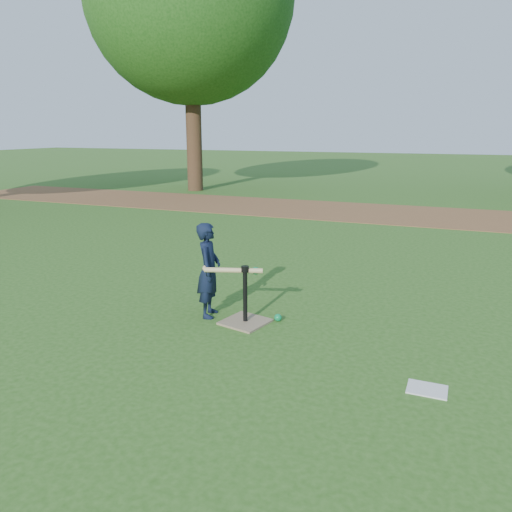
% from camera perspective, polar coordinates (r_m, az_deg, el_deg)
% --- Properties ---
extents(ground, '(80.00, 80.00, 0.00)m').
position_cam_1_polar(ground, '(5.42, -1.67, -6.92)').
color(ground, '#285116').
rests_on(ground, ground).
extents(dirt_strip, '(24.00, 3.00, 0.01)m').
position_cam_1_polar(dirt_strip, '(12.46, 12.25, 4.92)').
color(dirt_strip, brown).
rests_on(dirt_strip, ground).
extents(child, '(0.33, 0.42, 1.02)m').
position_cam_1_polar(child, '(5.32, -5.42, -1.62)').
color(child, black).
rests_on(child, ground).
extents(wiffle_ball_ground, '(0.08, 0.08, 0.08)m').
position_cam_1_polar(wiffle_ball_ground, '(5.29, 2.53, -7.04)').
color(wiffle_ball_ground, '#0B7E42').
rests_on(wiffle_ball_ground, ground).
extents(clipboard, '(0.30, 0.23, 0.01)m').
position_cam_1_polar(clipboard, '(4.21, 18.97, -14.21)').
color(clipboard, silver).
rests_on(clipboard, ground).
extents(batting_tee, '(0.52, 0.52, 0.61)m').
position_cam_1_polar(batting_tee, '(5.21, -1.23, -6.52)').
color(batting_tee, '#897357').
rests_on(batting_tee, ground).
extents(swing_action, '(0.63, 0.27, 0.09)m').
position_cam_1_polar(swing_action, '(5.11, -2.40, -1.63)').
color(swing_action, tan).
rests_on(swing_action, ground).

